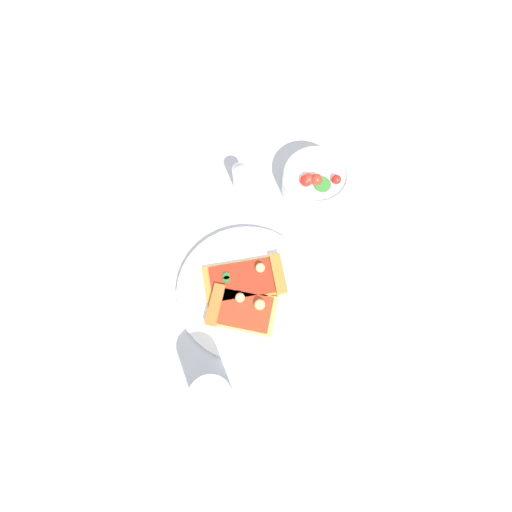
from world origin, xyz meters
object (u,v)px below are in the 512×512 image
at_px(salad_bowl, 315,181).
at_px(soda_glass, 213,401).
at_px(pepper_shaker, 240,176).
at_px(plate, 247,294).
at_px(pizza_slice_near, 238,309).
at_px(pizza_slice_far, 251,279).

bearing_deg(salad_bowl, soda_glass, -81.42).
bearing_deg(pepper_shaker, salad_bowl, 28.79).
xyz_separation_m(soda_glass, pepper_shaker, (-0.19, 0.37, -0.02)).
bearing_deg(soda_glass, salad_bowl, 98.58).
height_order(plate, soda_glass, soda_glass).
relative_size(pizza_slice_near, soda_glass, 1.29).
distance_m(pizza_slice_far, soda_glass, 0.22).
height_order(pizza_slice_far, salad_bowl, salad_bowl).
relative_size(pizza_slice_far, pepper_shaker, 2.20).
relative_size(pizza_slice_far, salad_bowl, 1.21).
height_order(pizza_slice_near, soda_glass, soda_glass).
relative_size(salad_bowl, soda_glass, 1.22).
xyz_separation_m(pizza_slice_near, salad_bowl, (-0.01, 0.29, 0.01)).
bearing_deg(pizza_slice_far, plate, -72.20).
height_order(salad_bowl, soda_glass, soda_glass).
xyz_separation_m(plate, pizza_slice_far, (-0.01, 0.02, 0.01)).
relative_size(plate, pizza_slice_near, 1.86).
bearing_deg(pizza_slice_far, pepper_shaker, 128.50).
distance_m(pizza_slice_far, salad_bowl, 0.23).
relative_size(pizza_slice_near, salad_bowl, 1.06).
bearing_deg(pepper_shaker, pizza_slice_far, -51.50).
distance_m(plate, pizza_slice_near, 0.04).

